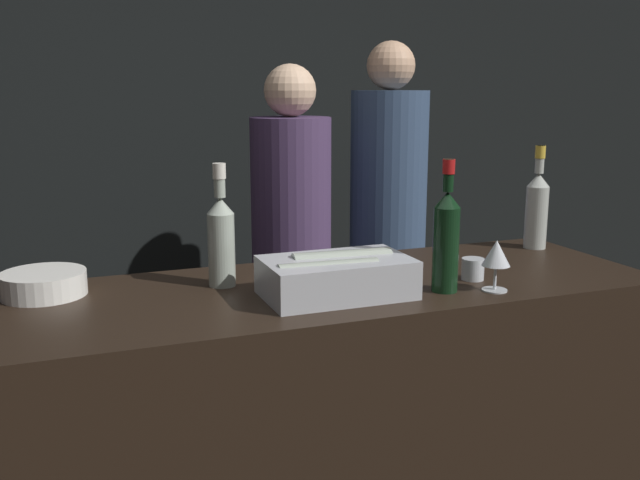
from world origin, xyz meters
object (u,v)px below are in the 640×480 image
object	(u,v)px
rose_wine_bottle	(537,207)
person_blond_tee	(291,242)
wine_glass	(496,255)
person_in_hoodie	(388,217)
red_wine_bottle_burgundy	(446,237)
white_wine_bottle	(221,236)
ice_bin_with_bottles	(337,275)
candle_votive	(473,269)
bowl_white	(44,283)

from	to	relation	value
rose_wine_bottle	person_blond_tee	size ratio (longest dim) A/B	0.21
rose_wine_bottle	person_blond_tee	xyz separation A→B (m)	(-0.58, 0.83, -0.24)
wine_glass	person_in_hoodie	xyz separation A→B (m)	(0.34, 1.31, -0.14)
red_wine_bottle_burgundy	white_wine_bottle	bearing A→B (deg)	153.85
ice_bin_with_bottles	wine_glass	world-z (taller)	wine_glass
candle_votive	white_wine_bottle	xyz separation A→B (m)	(-0.67, 0.19, 0.11)
bowl_white	person_blond_tee	bearing A→B (deg)	40.99
ice_bin_with_bottles	candle_votive	world-z (taller)	ice_bin_with_bottles
white_wine_bottle	person_blond_tee	xyz separation A→B (m)	(0.51, 0.91, -0.24)
person_blond_tee	ice_bin_with_bottles	bearing A→B (deg)	20.85
person_in_hoodie	person_blond_tee	bearing A→B (deg)	-55.03
bowl_white	candle_votive	distance (m)	1.16
candle_votive	person_in_hoodie	bearing A→B (deg)	74.62
bowl_white	rose_wine_bottle	world-z (taller)	rose_wine_bottle
rose_wine_bottle	person_in_hoodie	xyz separation A→B (m)	(-0.09, 0.92, -0.18)
person_in_hoodie	red_wine_bottle_burgundy	bearing A→B (deg)	4.78
ice_bin_with_bottles	wine_glass	xyz separation A→B (m)	(0.41, -0.11, 0.04)
person_blond_tee	bowl_white	bearing A→B (deg)	-15.28
candle_votive	rose_wine_bottle	xyz separation A→B (m)	(0.42, 0.27, 0.11)
ice_bin_with_bottles	red_wine_bottle_burgundy	size ratio (longest dim) A/B	1.08
red_wine_bottle_burgundy	person_blond_tee	bearing A→B (deg)	91.44
ice_bin_with_bottles	white_wine_bottle	bearing A→B (deg)	141.46
wine_glass	red_wine_bottle_burgundy	size ratio (longest dim) A/B	0.39
person_in_hoodie	white_wine_bottle	bearing A→B (deg)	-20.16
ice_bin_with_bottles	bowl_white	size ratio (longest dim) A/B	1.74
white_wine_bottle	candle_votive	bearing A→B (deg)	-15.99
wine_glass	person_in_hoodie	bearing A→B (deg)	75.62
candle_votive	person_blond_tee	distance (m)	1.12
bowl_white	person_in_hoodie	bearing A→B (deg)	32.44
wine_glass	person_in_hoodie	size ratio (longest dim) A/B	0.08
ice_bin_with_bottles	person_in_hoodie	xyz separation A→B (m)	(0.74, 1.20, -0.10)
rose_wine_bottle	wine_glass	bearing A→B (deg)	-137.58
ice_bin_with_bottles	candle_votive	xyz separation A→B (m)	(0.42, 0.01, -0.02)
bowl_white	white_wine_bottle	xyz separation A→B (m)	(0.45, -0.07, 0.10)
red_wine_bottle_burgundy	white_wine_bottle	world-z (taller)	red_wine_bottle_burgundy
white_wine_bottle	person_in_hoodie	size ratio (longest dim) A/B	0.19
person_blond_tee	rose_wine_bottle	bearing A→B (deg)	68.81
red_wine_bottle_burgundy	person_in_hoodie	distance (m)	1.36
rose_wine_bottle	person_in_hoodie	bearing A→B (deg)	95.74
red_wine_bottle_burgundy	person_in_hoodie	bearing A→B (deg)	69.92
wine_glass	candle_votive	distance (m)	0.14
ice_bin_with_bottles	rose_wine_bottle	bearing A→B (deg)	18.63
ice_bin_with_bottles	red_wine_bottle_burgundy	distance (m)	0.30
bowl_white	wine_glass	world-z (taller)	wine_glass
bowl_white	rose_wine_bottle	bearing A→B (deg)	0.22
white_wine_bottle	person_blond_tee	size ratio (longest dim) A/B	0.20
red_wine_bottle_burgundy	bowl_white	bearing A→B (deg)	161.18
bowl_white	white_wine_bottle	world-z (taller)	white_wine_bottle
bowl_white	white_wine_bottle	bearing A→B (deg)	-9.28
ice_bin_with_bottles	white_wine_bottle	size ratio (longest dim) A/B	1.13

